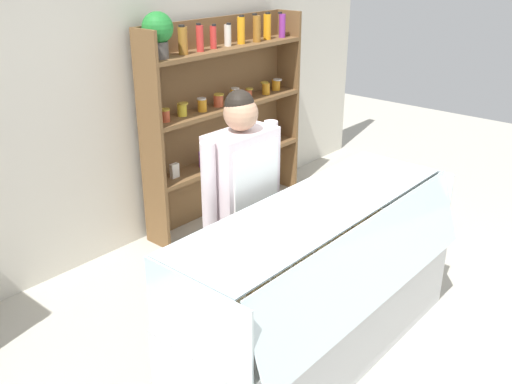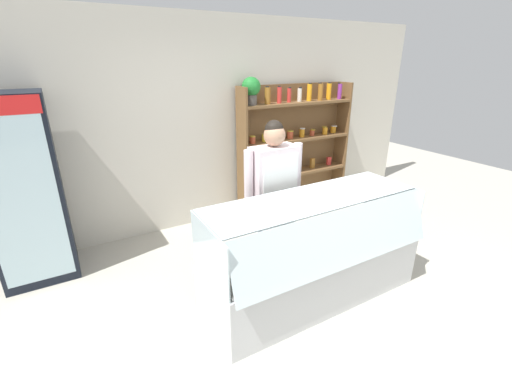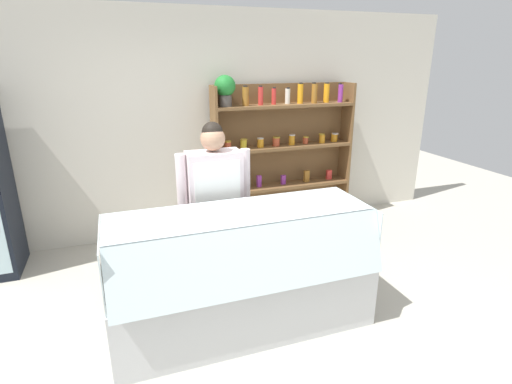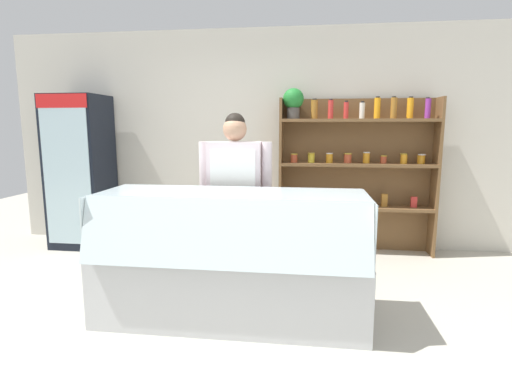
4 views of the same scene
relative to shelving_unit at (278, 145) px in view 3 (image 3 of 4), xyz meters
The scene contains 5 objects.
ground_plane 2.49m from the shelving_unit, 115.92° to the right, with size 12.00×12.00×0.00m, color #B7B2A3.
back_wall 1.04m from the shelving_unit, 167.48° to the left, with size 6.80×0.10×2.70m, color beige.
shelving_unit is the anchor object (origin of this frame).
deli_display_case 2.33m from the shelving_unit, 119.65° to the right, with size 2.08×0.81×1.01m.
shop_clerk 1.77m from the shelving_unit, 130.83° to the right, with size 0.67×0.25×1.63m.
Camera 3 is at (-0.94, -2.61, 2.14)m, focal length 28.00 mm.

